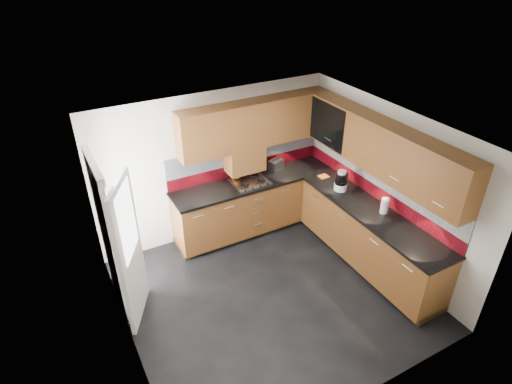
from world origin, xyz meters
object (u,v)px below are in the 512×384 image
gas_hob (250,181)px  toaster (276,165)px  utensil_pot (236,173)px  food_processor (341,181)px

gas_hob → toaster: 0.62m
gas_hob → utensil_pot: utensil_pot is taller
toaster → food_processor: size_ratio=0.85×
food_processor → toaster: bearing=116.7°
utensil_pot → gas_hob: bearing=-58.2°
gas_hob → food_processor: 1.42m
toaster → food_processor: 1.17m
utensil_pot → toaster: size_ratio=1.51×
toaster → food_processor: food_processor is taller
utensil_pot → toaster: utensil_pot is taller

